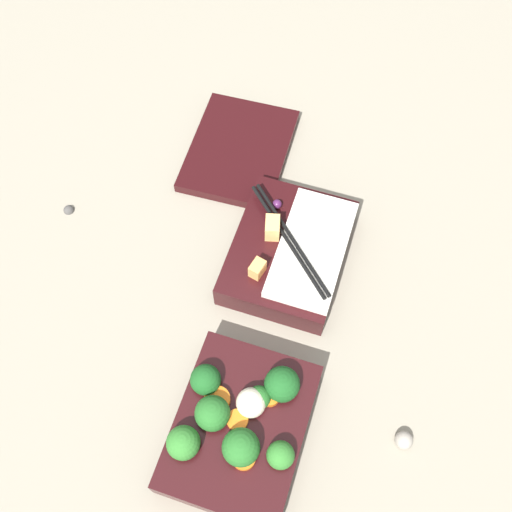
{
  "coord_description": "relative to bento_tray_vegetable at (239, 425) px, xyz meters",
  "views": [
    {
      "loc": [
        -0.28,
        -0.06,
        0.74
      ],
      "look_at": [
        0.08,
        0.06,
        0.04
      ],
      "focal_mm": 42.0,
      "sensor_mm": 36.0,
      "label": 1
    }
  ],
  "objects": [
    {
      "name": "ground_plane",
      "position": [
        0.13,
        -0.01,
        -0.03
      ],
      "size": [
        3.0,
        3.0,
        0.0
      ],
      "primitive_type": "plane",
      "color": "gray"
    },
    {
      "name": "bento_tray_vegetable",
      "position": [
        0.0,
        0.0,
        0.0
      ],
      "size": [
        0.19,
        0.15,
        0.07
      ],
      "color": "black",
      "rests_on": "ground_plane"
    },
    {
      "name": "bento_tray_rice",
      "position": [
        0.24,
        0.01,
        -0.0
      ],
      "size": [
        0.19,
        0.15,
        0.07
      ],
      "color": "black",
      "rests_on": "ground_plane"
    },
    {
      "name": "bento_lid",
      "position": [
        0.4,
        0.14,
        -0.02
      ],
      "size": [
        0.19,
        0.15,
        0.02
      ],
      "primitive_type": "cube",
      "rotation": [
        0.0,
        0.0,
        0.04
      ],
      "color": "black",
      "rests_on": "ground_plane"
    },
    {
      "name": "pebble_0",
      "position": [
        0.22,
        0.34,
        -0.03
      ],
      "size": [
        0.02,
        0.02,
        0.02
      ],
      "primitive_type": "sphere",
      "color": "#474442",
      "rests_on": "ground_plane"
    },
    {
      "name": "pebble_1",
      "position": [
        0.05,
        -0.19,
        -0.02
      ],
      "size": [
        0.02,
        0.02,
        0.02
      ],
      "primitive_type": "sphere",
      "color": "gray",
      "rests_on": "ground_plane"
    }
  ]
}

